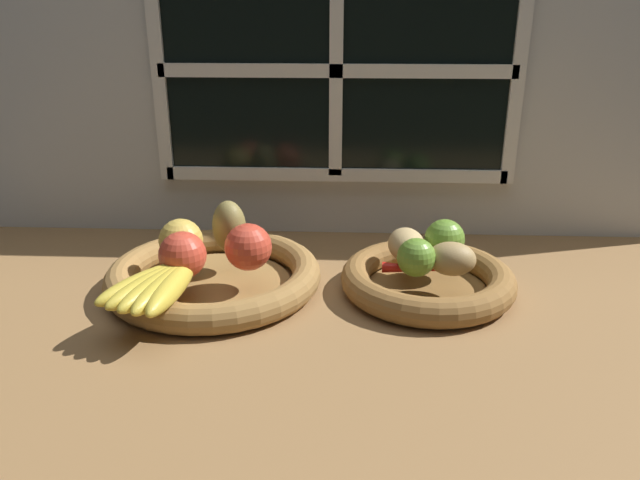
# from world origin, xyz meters

# --- Properties ---
(ground_plane) EXTENTS (1.40, 0.90, 0.03)m
(ground_plane) POSITION_xyz_m (0.00, 0.00, -0.01)
(ground_plane) COLOR olive
(back_wall) EXTENTS (1.40, 0.05, 0.55)m
(back_wall) POSITION_xyz_m (0.00, 0.30, 0.28)
(back_wall) COLOR silver
(back_wall) RESTS_ON ground_plane
(fruit_bowl_left) EXTENTS (0.34, 0.34, 0.04)m
(fruit_bowl_left) POSITION_xyz_m (-0.18, 0.02, 0.02)
(fruit_bowl_left) COLOR olive
(fruit_bowl_left) RESTS_ON ground_plane
(fruit_bowl_right) EXTENTS (0.27, 0.27, 0.04)m
(fruit_bowl_right) POSITION_xyz_m (0.15, 0.02, 0.02)
(fruit_bowl_right) COLOR brown
(fruit_bowl_right) RESTS_ON ground_plane
(apple_red_right) EXTENTS (0.07, 0.07, 0.07)m
(apple_red_right) POSITION_xyz_m (-0.12, -0.00, 0.08)
(apple_red_right) COLOR #CC422D
(apple_red_right) RESTS_ON fruit_bowl_left
(apple_golden_left) EXTENTS (0.07, 0.07, 0.07)m
(apple_golden_left) POSITION_xyz_m (-0.23, 0.03, 0.08)
(apple_golden_left) COLOR gold
(apple_golden_left) RESTS_ON fruit_bowl_left
(apple_red_front) EXTENTS (0.07, 0.07, 0.07)m
(apple_red_front) POSITION_xyz_m (-0.21, -0.03, 0.08)
(apple_red_front) COLOR #CC422D
(apple_red_front) RESTS_ON fruit_bowl_left
(pear_brown) EXTENTS (0.08, 0.08, 0.09)m
(pear_brown) POSITION_xyz_m (-0.16, 0.07, 0.09)
(pear_brown) COLOR olive
(pear_brown) RESTS_ON fruit_bowl_left
(banana_bunch_front) EXTENTS (0.12, 0.18, 0.03)m
(banana_bunch_front) POSITION_xyz_m (-0.23, -0.10, 0.06)
(banana_bunch_front) COLOR gold
(banana_bunch_front) RESTS_ON fruit_bowl_left
(potato_small) EXTENTS (0.08, 0.07, 0.05)m
(potato_small) POSITION_xyz_m (0.18, -0.01, 0.07)
(potato_small) COLOR #A38451
(potato_small) RESTS_ON fruit_bowl_right
(potato_oblong) EXTENTS (0.06, 0.09, 0.05)m
(potato_oblong) POSITION_xyz_m (0.12, 0.05, 0.07)
(potato_oblong) COLOR tan
(potato_oblong) RESTS_ON fruit_bowl_right
(lime_near) EXTENTS (0.06, 0.06, 0.06)m
(lime_near) POSITION_xyz_m (0.13, -0.01, 0.07)
(lime_near) COLOR olive
(lime_near) RESTS_ON fruit_bowl_right
(lime_far) EXTENTS (0.06, 0.06, 0.06)m
(lime_far) POSITION_xyz_m (0.18, 0.06, 0.08)
(lime_far) COLOR olive
(lime_far) RESTS_ON fruit_bowl_right
(chili_pepper) EXTENTS (0.11, 0.02, 0.02)m
(chili_pepper) POSITION_xyz_m (0.13, -0.01, 0.05)
(chili_pepper) COLOR red
(chili_pepper) RESTS_ON fruit_bowl_right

